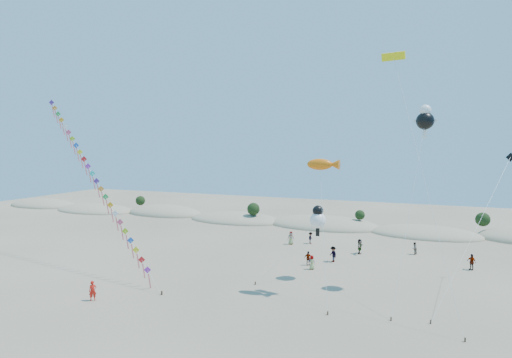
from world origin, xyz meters
The scene contains 10 objects.
ground centered at (0.00, 0.00, 0.00)m, with size 160.00×160.00×0.00m, color #786A53.
dune_ridge centered at (1.06, 45.14, 0.11)m, with size 145.30×11.49×5.57m.
kite_train centered at (-18.66, 12.25, 10.30)m, with size 23.67×9.99×19.84m.
fish_kite centered at (7.24, 12.95, 11.87)m, with size 3.19×5.49×12.41m.
cartoon_kite_low centered at (5.80, 17.09, 6.21)m, with size 5.99×5.17×7.54m.
cartoon_kite_high centered at (15.65, 17.75, 16.04)m, with size 3.01×9.87×17.37m.
parafoil_kite centered at (13.02, 15.41, 20.98)m, with size 7.00×9.21×21.92m.
dark_kite centered at (21.47, 19.80, 8.43)m, with size 7.74×15.68×12.88m.
flyer_foreground centered at (-10.96, 3.52, 0.88)m, with size 0.64×0.42×1.75m, color red.
beachgoers centered at (8.22, 26.98, 0.87)m, with size 27.89×12.92×1.87m.
Camera 1 is at (15.94, -25.08, 13.63)m, focal length 30.00 mm.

